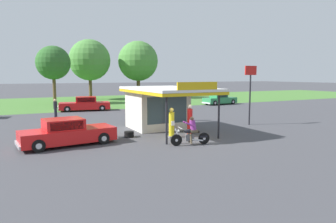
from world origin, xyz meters
TOP-DOWN VIEW (x-y plane):
  - ground_plane at (0.00, 0.00)m, footprint 300.00×300.00m
  - grass_verge_strip at (0.00, 30.00)m, footprint 120.00×24.00m
  - service_station_kiosk at (0.21, 4.27)m, footprint 4.44×7.45m
  - gas_pump_nearside at (-0.45, 1.16)m, footprint 0.44×0.44m
  - gas_pump_offside at (0.86, 1.16)m, footprint 0.44×0.44m
  - motorcycle_with_rider at (-0.43, -1.14)m, footprint 2.26×0.75m
  - featured_classic_sedan at (-6.54, 1.93)m, footprint 5.34×2.43m
  - parked_car_back_row_centre_right at (-2.29, 18.27)m, footprint 5.72×2.72m
  - parked_car_back_row_far_left at (4.94, 15.12)m, footprint 5.21×2.37m
  - parked_car_back_row_far_right at (15.38, 17.67)m, footprint 4.96×2.18m
  - bystander_leaning_by_kiosk at (3.87, 6.78)m, footprint 0.34×0.34m
  - bystander_standing_back_lot at (-5.86, 13.50)m, footprint 0.34×0.34m
  - tree_oak_distant_spare at (1.68, 33.97)m, footprint 6.54×6.54m
  - tree_oak_far_left at (-4.21, 28.50)m, footprint 4.57×4.57m
  - tree_oak_centre at (9.76, 33.50)m, footprint 6.76×6.76m
  - roadside_pole_sign at (7.27, 2.81)m, footprint 1.10×0.12m
  - spare_tire_stack at (-2.78, 2.43)m, footprint 0.60×0.60m

SIDE VIEW (x-z plane):
  - ground_plane at x=0.00m, z-range 0.00..0.00m
  - grass_verge_strip at x=0.00m, z-range 0.00..0.01m
  - spare_tire_stack at x=-2.78m, z-range 0.00..0.36m
  - motorcycle_with_rider at x=-0.43m, z-range -0.14..1.44m
  - featured_classic_sedan at x=-6.54m, z-range -0.07..1.41m
  - parked_car_back_row_far_right at x=15.38m, z-range -0.07..1.44m
  - parked_car_back_row_centre_right at x=-2.29m, z-range -0.08..1.47m
  - parked_car_back_row_far_left at x=4.94m, z-range -0.05..1.48m
  - gas_pump_nearside at x=-0.45m, z-range -0.08..1.77m
  - gas_pump_offside at x=0.86m, z-range -0.08..1.91m
  - bystander_standing_back_lot at x=-5.86m, z-range 0.05..1.80m
  - bystander_leaning_by_kiosk at x=3.87m, z-range 0.06..1.83m
  - service_station_kiosk at x=0.21m, z-range 0.04..3.50m
  - roadside_pole_sign at x=7.27m, z-range 0.85..5.42m
  - tree_oak_far_left at x=-4.21m, z-range 1.51..9.37m
  - tree_oak_centre at x=9.76m, z-range 1.32..11.02m
  - tree_oak_distant_spare at x=1.68m, z-range 1.41..11.00m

